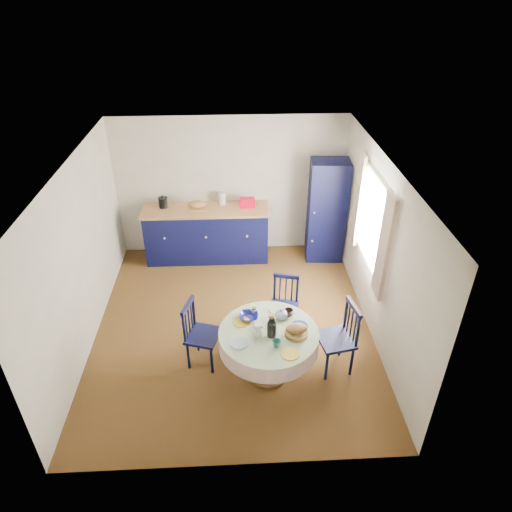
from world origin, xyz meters
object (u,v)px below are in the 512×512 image
(pantry_cabinet, at_px, (327,211))
(chair_left, at_px, (200,334))
(chair_far, at_px, (284,305))
(mug_c, at_px, (289,313))
(mug_a, at_px, (257,333))
(mug_b, at_px, (276,344))
(mug_d, at_px, (254,311))
(chair_right, at_px, (339,337))
(dining_table, at_px, (269,339))
(kitchen_counter, at_px, (207,232))
(cobalt_bowl, at_px, (249,316))

(pantry_cabinet, relative_size, chair_left, 1.94)
(chair_far, relative_size, mug_c, 7.23)
(mug_a, bearing_deg, mug_b, -42.27)
(mug_d, bearing_deg, chair_right, -12.98)
(mug_d, bearing_deg, chair_left, -175.68)
(mug_b, relative_size, mug_c, 0.83)
(dining_table, bearing_deg, kitchen_counter, 106.75)
(dining_table, xyz_separation_m, chair_left, (-0.88, 0.31, -0.14))
(chair_left, height_order, cobalt_bowl, chair_left)
(kitchen_counter, relative_size, chair_left, 2.32)
(pantry_cabinet, distance_m, dining_table, 3.11)
(chair_far, distance_m, mug_a, 1.08)
(mug_c, bearing_deg, dining_table, -132.31)
(dining_table, xyz_separation_m, chair_far, (0.28, 0.87, -0.17))
(mug_c, bearing_deg, cobalt_bowl, -177.76)
(dining_table, distance_m, mug_d, 0.43)
(chair_left, bearing_deg, mug_a, -99.95)
(chair_far, xyz_separation_m, chair_right, (0.63, -0.76, 0.06))
(chair_right, xyz_separation_m, cobalt_bowl, (-1.15, 0.16, 0.26))
(mug_a, distance_m, mug_d, 0.43)
(mug_b, xyz_separation_m, mug_c, (0.20, 0.55, 0.00))
(mug_b, bearing_deg, mug_c, 69.61)
(kitchen_counter, xyz_separation_m, pantry_cabinet, (2.11, -0.11, 0.42))
(chair_left, xyz_separation_m, mug_b, (0.94, -0.57, 0.31))
(chair_far, height_order, cobalt_bowl, chair_far)
(kitchen_counter, height_order, chair_far, kitchen_counter)
(dining_table, height_order, mug_c, dining_table)
(pantry_cabinet, xyz_separation_m, chair_right, (-0.31, -2.73, -0.41))
(kitchen_counter, height_order, pantry_cabinet, pantry_cabinet)
(chair_right, height_order, mug_c, chair_right)
(pantry_cabinet, xyz_separation_m, mug_a, (-1.37, -2.91, -0.13))
(chair_left, xyz_separation_m, mug_a, (0.72, -0.37, 0.31))
(kitchen_counter, height_order, mug_b, kitchen_counter)
(dining_table, relative_size, cobalt_bowl, 5.22)
(dining_table, bearing_deg, chair_left, 160.53)
(chair_right, height_order, cobalt_bowl, chair_right)
(kitchen_counter, bearing_deg, chair_far, -60.55)
(kitchen_counter, height_order, mug_c, kitchen_counter)
(dining_table, xyz_separation_m, mug_d, (-0.17, 0.36, 0.16))
(chair_left, height_order, mug_a, chair_left)
(chair_far, height_order, mug_b, chair_far)
(mug_a, height_order, cobalt_bowl, mug_a)
(chair_left, height_order, mug_c, chair_left)
(mug_c, bearing_deg, chair_right, -15.72)
(pantry_cabinet, distance_m, chair_right, 2.78)
(pantry_cabinet, xyz_separation_m, mug_c, (-0.95, -2.55, -0.13))
(dining_table, bearing_deg, chair_right, 7.13)
(kitchen_counter, relative_size, pantry_cabinet, 1.20)
(dining_table, bearing_deg, mug_c, 47.69)
(dining_table, distance_m, cobalt_bowl, 0.39)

